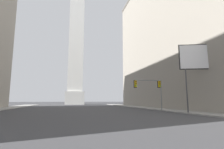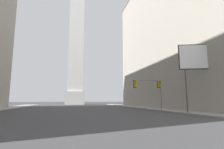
{
  "view_description": "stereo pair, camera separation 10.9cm",
  "coord_description": "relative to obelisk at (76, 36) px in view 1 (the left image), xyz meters",
  "views": [
    {
      "loc": [
        -1.85,
        -0.22,
        1.81
      ],
      "look_at": [
        12.58,
        60.04,
        10.94
      ],
      "focal_mm": 28.0,
      "sensor_mm": 36.0,
      "label": 1
    },
    {
      "loc": [
        -1.74,
        -0.25,
        1.81
      ],
      "look_at": [
        12.58,
        60.04,
        10.94
      ],
      "focal_mm": 28.0,
      "sensor_mm": 36.0,
      "label": 2
    }
  ],
  "objects": [
    {
      "name": "obelisk",
      "position": [
        0.0,
        0.0,
        0.0
      ],
      "size": [
        7.79,
        7.79,
        63.56
      ],
      "color": "silver",
      "rests_on": "ground_plane"
    },
    {
      "name": "billboard_sign",
      "position": [
        15.43,
        -55.85,
        -22.86
      ],
      "size": [
        4.62,
        1.71,
        9.73
      ],
      "color": "#3F3F42",
      "rests_on": "ground_plane"
    },
    {
      "name": "building_right",
      "position": [
        26.82,
        -43.77,
        -12.25
      ],
      "size": [
        20.19,
        56.23,
        36.41
      ],
      "color": "gray",
      "rests_on": "ground_plane"
    },
    {
      "name": "traffic_light_mid_right",
      "position": [
        11.96,
        -48.65,
        -26.39
      ],
      "size": [
        5.22,
        0.5,
        5.33
      ],
      "color": "slate",
      "rests_on": "ground_plane"
    },
    {
      "name": "sidewalk_right",
      "position": [
        15.97,
        -48.83,
        -30.38
      ],
      "size": [
        5.0,
        91.56,
        0.15
      ],
      "primitive_type": "cube",
      "color": "gray",
      "rests_on": "ground_plane"
    }
  ]
}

